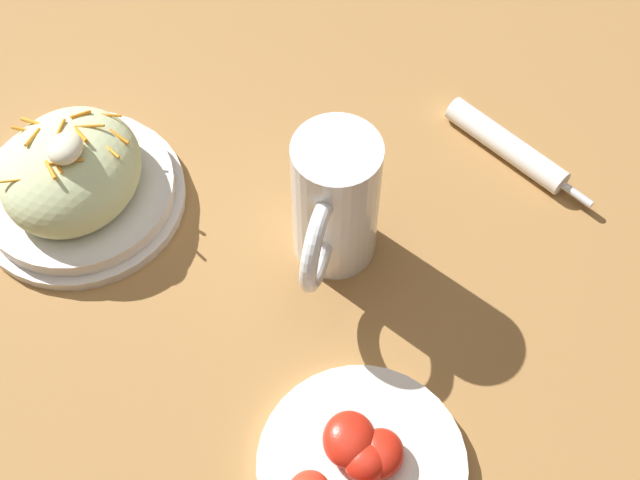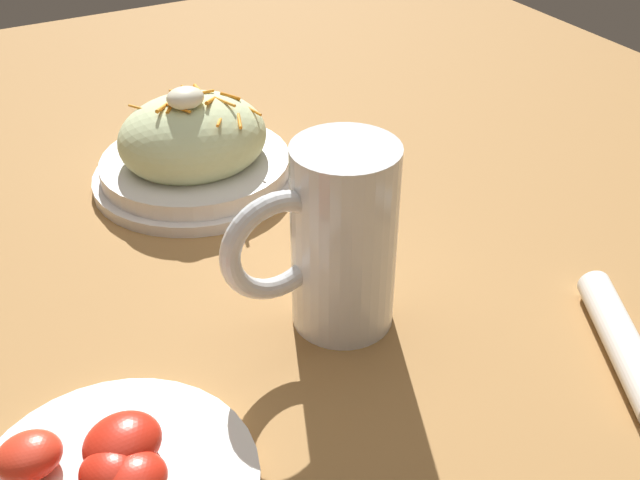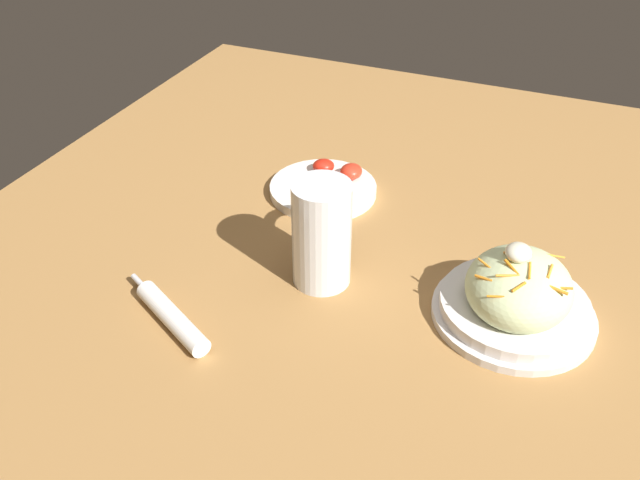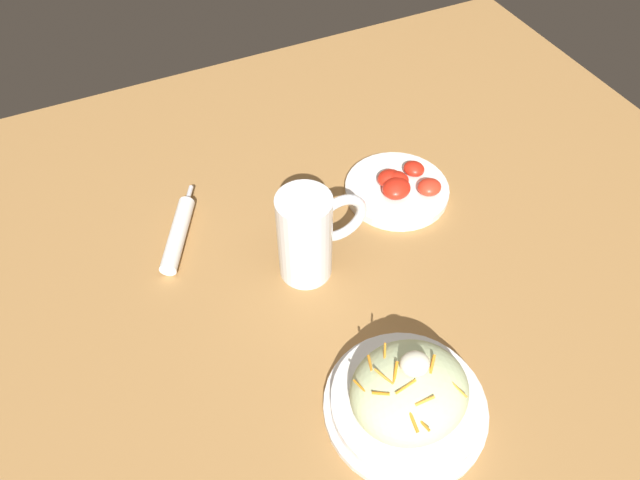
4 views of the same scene
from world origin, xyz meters
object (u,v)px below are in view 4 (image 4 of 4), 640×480
object	(u,v)px
beer_mug	(307,239)
napkin_roll	(178,234)
salad_plate	(408,396)
tomato_plate	(399,188)

from	to	relation	value
beer_mug	napkin_roll	distance (m)	0.22
beer_mug	napkin_roll	bearing A→B (deg)	-40.79
salad_plate	tomato_plate	bearing A→B (deg)	-118.77
salad_plate	napkin_roll	size ratio (longest dim) A/B	1.26
beer_mug	tomato_plate	world-z (taller)	beer_mug
napkin_roll	tomato_plate	bearing A→B (deg)	171.01
salad_plate	tomato_plate	xyz separation A→B (m)	(-0.19, -0.34, -0.02)
salad_plate	napkin_roll	bearing A→B (deg)	-65.50
beer_mug	napkin_roll	xyz separation A→B (m)	(0.16, -0.14, -0.06)
beer_mug	salad_plate	bearing A→B (deg)	94.21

